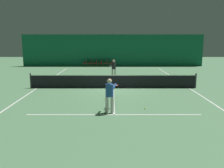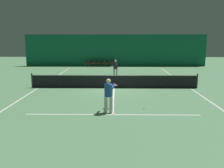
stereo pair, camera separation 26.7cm
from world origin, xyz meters
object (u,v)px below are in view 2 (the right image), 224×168
(courtside_chair_2, at_px, (98,63))
(courtside_chair_5, at_px, (114,63))
(courtside_chair_1, at_px, (93,63))
(tennis_net, at_px, (114,81))
(courtside_chair_4, at_px, (108,63))
(player_far, at_px, (115,67))
(tennis_ball, at_px, (144,109))
(courtside_chair_3, at_px, (103,63))
(courtside_chair_0, at_px, (88,63))
(player_near, at_px, (109,93))

(courtside_chair_2, relative_size, courtside_chair_5, 1.00)
(courtside_chair_1, relative_size, courtside_chair_5, 1.00)
(tennis_net, relative_size, courtside_chair_4, 14.29)
(tennis_net, bearing_deg, courtside_chair_1, 101.61)
(player_far, relative_size, courtside_chair_4, 1.94)
(courtside_chair_4, distance_m, tennis_ball, 19.44)
(courtside_chair_1, xyz_separation_m, courtside_chair_3, (1.32, 0.00, 0.00))
(player_far, distance_m, courtside_chair_0, 9.73)
(courtside_chair_0, relative_size, tennis_ball, 12.73)
(tennis_net, xyz_separation_m, courtside_chair_3, (-1.51, 13.78, -0.03))
(courtside_chair_1, distance_m, courtside_chair_2, 0.66)
(player_near, height_order, courtside_chair_1, player_near)
(tennis_net, relative_size, tennis_ball, 181.82)
(courtside_chair_5, height_order, tennis_ball, courtside_chair_5)
(courtside_chair_0, bearing_deg, courtside_chair_1, 90.00)
(courtside_chair_2, distance_m, courtside_chair_4, 1.32)
(courtside_chair_2, distance_m, courtside_chair_5, 1.98)
(tennis_net, distance_m, player_far, 4.75)
(courtside_chair_0, height_order, courtside_chair_4, same)
(courtside_chair_4, bearing_deg, player_near, 1.91)
(tennis_net, height_order, tennis_ball, tennis_net)
(tennis_net, xyz_separation_m, courtside_chair_5, (-0.19, 13.78, -0.03))
(courtside_chair_2, height_order, courtside_chair_5, same)
(courtside_chair_3, distance_m, courtside_chair_5, 1.32)
(tennis_net, bearing_deg, courtside_chair_0, 104.22)
(player_far, height_order, tennis_ball, player_far)
(courtside_chair_0, distance_m, courtside_chair_2, 1.32)
(player_near, xyz_separation_m, courtside_chair_5, (-0.00, 19.86, -0.49))
(tennis_net, xyz_separation_m, courtside_chair_0, (-3.49, 13.78, -0.03))
(tennis_ball, bearing_deg, player_far, 98.43)
(courtside_chair_3, xyz_separation_m, courtside_chair_4, (0.66, 0.00, 0.00))
(player_near, bearing_deg, courtside_chair_1, 23.35)
(player_near, relative_size, courtside_chair_1, 1.99)
(courtside_chair_0, distance_m, courtside_chair_4, 2.64)
(courtside_chair_0, height_order, courtside_chair_1, same)
(courtside_chair_5, bearing_deg, courtside_chair_3, -90.00)
(player_far, xyz_separation_m, courtside_chair_5, (-0.26, 9.05, -0.46))
(player_far, distance_m, courtside_chair_4, 9.10)
(courtside_chair_3, height_order, courtside_chair_5, same)
(player_near, bearing_deg, player_far, 14.44)
(courtside_chair_0, height_order, courtside_chair_2, same)
(player_near, xyz_separation_m, courtside_chair_0, (-3.30, 19.86, -0.49))
(courtside_chair_3, bearing_deg, tennis_net, 6.27)
(tennis_ball, bearing_deg, courtside_chair_4, 97.19)
(courtside_chair_2, xyz_separation_m, tennis_ball, (3.75, -19.28, -0.45))
(courtside_chair_0, xyz_separation_m, tennis_ball, (5.07, -19.28, -0.45))
(courtside_chair_1, relative_size, courtside_chair_4, 1.00)
(courtside_chair_0, distance_m, tennis_ball, 19.94)
(player_far, relative_size, courtside_chair_1, 1.94)
(tennis_net, distance_m, courtside_chair_5, 13.78)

